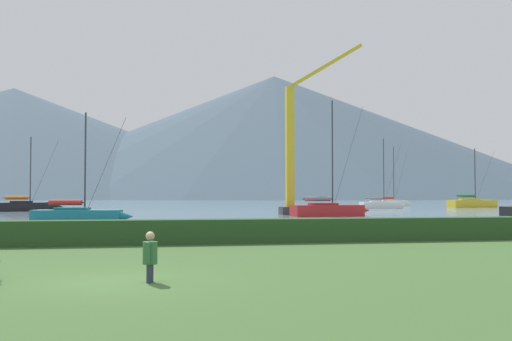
% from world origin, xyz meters
% --- Properties ---
extents(ground_plane, '(1000.00, 1000.00, 0.00)m').
position_xyz_m(ground_plane, '(0.00, 0.00, 0.00)').
color(ground_plane, '#3D602D').
extents(harbor_water, '(320.00, 246.00, 0.00)m').
position_xyz_m(harbor_water, '(0.00, 137.00, 0.00)').
color(harbor_water, slate).
rests_on(harbor_water, ground_plane).
extents(hedge_line, '(80.00, 1.20, 1.06)m').
position_xyz_m(hedge_line, '(0.00, 11.00, 0.53)').
color(hedge_line, '#284C23').
rests_on(hedge_line, ground_plane).
extents(sailboat_slip_1, '(8.04, 2.95, 9.19)m').
position_xyz_m(sailboat_slip_1, '(-13.26, 62.87, 0.65)').
color(sailboat_slip_1, black).
rests_on(sailboat_slip_1, harbor_water).
extents(sailboat_slip_2, '(6.88, 2.08, 10.25)m').
position_xyz_m(sailboat_slip_2, '(35.20, 67.93, 0.59)').
color(sailboat_slip_2, white).
rests_on(sailboat_slip_2, harbor_water).
extents(sailboat_slip_4, '(7.38, 3.11, 8.17)m').
position_xyz_m(sailboat_slip_4, '(-3.82, 30.57, 0.60)').
color(sailboat_slip_4, '#19707A').
rests_on(sailboat_slip_4, harbor_water).
extents(sailboat_slip_6, '(8.65, 3.00, 9.26)m').
position_xyz_m(sailboat_slip_6, '(51.81, 71.35, 0.70)').
color(sailboat_slip_6, gold).
rests_on(sailboat_slip_6, harbor_water).
extents(sailboat_slip_8, '(8.01, 2.87, 11.20)m').
position_xyz_m(sailboat_slip_8, '(18.35, 40.38, 0.67)').
color(sailboat_slip_8, red).
rests_on(sailboat_slip_8, harbor_water).
extents(sailboat_slip_10, '(6.78, 2.33, 10.34)m').
position_xyz_m(sailboat_slip_10, '(43.45, 83.14, 0.58)').
color(sailboat_slip_10, white).
rests_on(sailboat_slip_10, harbor_water).
extents(person_seated_viewer, '(0.36, 0.56, 1.25)m').
position_xyz_m(person_seated_viewer, '(0.90, -0.23, 0.69)').
color(person_seated_viewer, '#2D3347').
rests_on(person_seated_viewer, ground_plane).
extents(dock_crane, '(9.00, 2.00, 18.28)m').
position_xyz_m(dock_crane, '(16.26, 45.60, 6.18)').
color(dock_crane, '#333338').
rests_on(dock_crane, ground_plane).
extents(distant_hill_west_ridge, '(343.26, 343.26, 72.66)m').
position_xyz_m(distant_hill_west_ridge, '(78.74, 336.45, 36.33)').
color(distant_hill_west_ridge, '#425666').
rests_on(distant_hill_west_ridge, ground_plane).
extents(distant_hill_east_ridge, '(321.64, 321.64, 61.04)m').
position_xyz_m(distant_hill_east_ridge, '(-69.62, 338.87, 30.52)').
color(distant_hill_east_ridge, '#425666').
rests_on(distant_hill_east_ridge, ground_plane).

